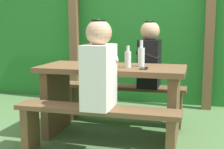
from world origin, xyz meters
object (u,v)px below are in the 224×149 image
object	(u,v)px
picnic_table	(112,89)
bench_near	(96,122)
drinking_glass	(110,63)
bench_far	(123,96)
cell_phone	(144,68)
person_black_coat	(149,57)
bottle_right	(141,56)
person_white_shirt	(99,68)
bottle_left	(128,59)

from	to	relation	value
picnic_table	bench_near	bearing A→B (deg)	-90.00
picnic_table	drinking_glass	xyz separation A→B (m)	(0.01, -0.09, 0.27)
bench_far	cell_phone	xyz separation A→B (m)	(0.33, -0.61, 0.41)
bench_near	person_black_coat	size ratio (longest dim) A/B	1.95
bench_near	bottle_right	bearing A→B (deg)	63.30
person_white_shirt	bottle_right	size ratio (longest dim) A/B	2.84
person_white_shirt	bottle_left	bearing A→B (deg)	71.69
person_white_shirt	cell_phone	xyz separation A→B (m)	(0.30, 0.39, -0.04)
picnic_table	person_black_coat	xyz separation A→B (m)	(0.29, 0.50, 0.28)
bottle_left	picnic_table	bearing A→B (deg)	159.61
drinking_glass	cell_phone	xyz separation A→B (m)	(0.32, -0.02, -0.04)
bench_far	bench_near	bearing A→B (deg)	-90.00
bottle_left	bottle_right	size ratio (longest dim) A/B	0.81
person_white_shirt	bottle_left	distance (m)	0.46
bench_far	bottle_left	size ratio (longest dim) A/B	6.83
cell_phone	person_white_shirt	bearing A→B (deg)	-132.36
person_white_shirt	person_black_coat	world-z (taller)	same
person_black_coat	cell_phone	size ratio (longest dim) A/B	5.14
picnic_table	bottle_left	xyz separation A→B (m)	(0.17, -0.06, 0.31)
bottle_right	bottle_left	bearing A→B (deg)	-133.57
person_black_coat	bottle_right	world-z (taller)	person_black_coat
picnic_table	bottle_right	size ratio (longest dim) A/B	5.53
bench_far	person_white_shirt	world-z (taller)	person_white_shirt
bench_near	drinking_glass	xyz separation A→B (m)	(0.01, 0.41, 0.45)
bottle_left	drinking_glass	bearing A→B (deg)	-169.24
bottle_right	bench_far	bearing A→B (deg)	121.36
person_black_coat	bottle_right	xyz separation A→B (m)	(-0.01, -0.45, 0.05)
cell_phone	picnic_table	bearing A→B (deg)	157.10
drinking_glass	bottle_left	size ratio (longest dim) A/B	0.41
bench_near	person_white_shirt	bearing A→B (deg)	7.14
bench_far	person_black_coat	bearing A→B (deg)	-0.65
bottle_right	person_white_shirt	bearing A→B (deg)	-114.58
person_white_shirt	drinking_glass	size ratio (longest dim) A/B	8.62
bench_near	bench_far	distance (m)	1.00
person_white_shirt	cell_phone	size ratio (longest dim) A/B	5.14
picnic_table	person_white_shirt	bearing A→B (deg)	-86.96
bench_near	bottle_left	size ratio (longest dim) A/B	6.83
person_black_coat	cell_phone	distance (m)	0.61
drinking_glass	bottle_right	bearing A→B (deg)	27.77
bench_near	cell_phone	distance (m)	0.66
person_black_coat	bench_near	bearing A→B (deg)	-106.20
bottle_right	cell_phone	world-z (taller)	bottle_right
person_white_shirt	bottle_left	xyz separation A→B (m)	(0.14, 0.43, 0.03)
bench_far	bottle_right	world-z (taller)	bottle_right
bench_far	drinking_glass	distance (m)	0.75
person_black_coat	drinking_glass	bearing A→B (deg)	-115.71
person_white_shirt	person_black_coat	xyz separation A→B (m)	(0.26, 1.00, 0.00)
bench_near	bottle_left	distance (m)	0.68
bench_near	person_white_shirt	world-z (taller)	person_white_shirt
person_white_shirt	cell_phone	bearing A→B (deg)	52.03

